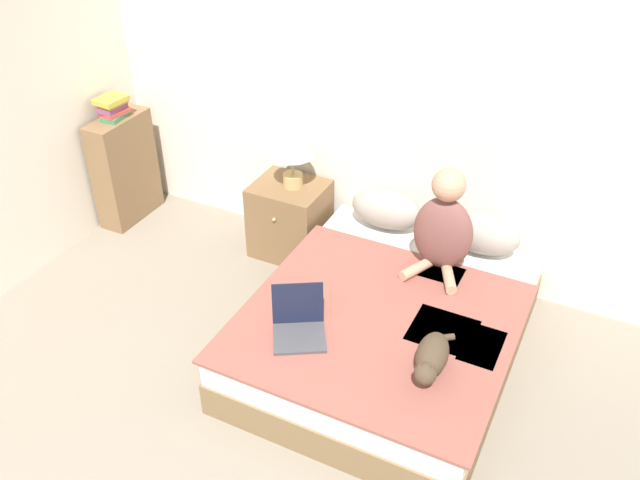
# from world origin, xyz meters

# --- Properties ---
(wall_back) EXTENTS (5.93, 0.05, 2.55)m
(wall_back) POSITION_xyz_m (0.00, 3.82, 1.27)
(wall_back) COLOR silver
(wall_back) RESTS_ON ground_plane
(bed) EXTENTS (1.60, 1.94, 0.42)m
(bed) POSITION_xyz_m (0.25, 2.77, 0.21)
(bed) COLOR brown
(bed) RESTS_ON ground_plane
(pillow_near) EXTENTS (0.52, 0.28, 0.29)m
(pillow_near) POSITION_xyz_m (-0.10, 3.58, 0.56)
(pillow_near) COLOR gray
(pillow_near) RESTS_ON bed
(pillow_far) EXTENTS (0.52, 0.28, 0.29)m
(pillow_far) POSITION_xyz_m (0.60, 3.58, 0.56)
(pillow_far) COLOR gray
(pillow_far) RESTS_ON bed
(person_sitting) EXTENTS (0.40, 0.38, 0.73)m
(person_sitting) POSITION_xyz_m (0.41, 3.28, 0.73)
(person_sitting) COLOR brown
(person_sitting) RESTS_ON bed
(cat_tabby) EXTENTS (0.21, 0.53, 0.19)m
(cat_tabby) POSITION_xyz_m (0.67, 2.35, 0.51)
(cat_tabby) COLOR #473828
(cat_tabby) RESTS_ON bed
(laptop_open) EXTENTS (0.42, 0.43, 0.27)m
(laptop_open) POSITION_xyz_m (-0.12, 2.29, 0.48)
(laptop_open) COLOR #424247
(laptop_open) RESTS_ON bed
(nightstand) EXTENTS (0.54, 0.48, 0.59)m
(nightstand) POSITION_xyz_m (-0.85, 3.51, 0.30)
(nightstand) COLOR brown
(nightstand) RESTS_ON ground_plane
(table_lamp) EXTENTS (0.33, 0.33, 0.48)m
(table_lamp) POSITION_xyz_m (-0.82, 3.53, 0.93)
(table_lamp) COLOR tan
(table_lamp) RESTS_ON nightstand
(bookshelf) EXTENTS (0.23, 0.56, 0.90)m
(bookshelf) POSITION_xyz_m (-2.32, 3.37, 0.45)
(bookshelf) COLOR brown
(bookshelf) RESTS_ON ground_plane
(book_stack_top) EXTENTS (0.20, 0.25, 0.18)m
(book_stack_top) POSITION_xyz_m (-2.32, 3.36, 0.99)
(book_stack_top) COLOR #3D7A51
(book_stack_top) RESTS_ON bookshelf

